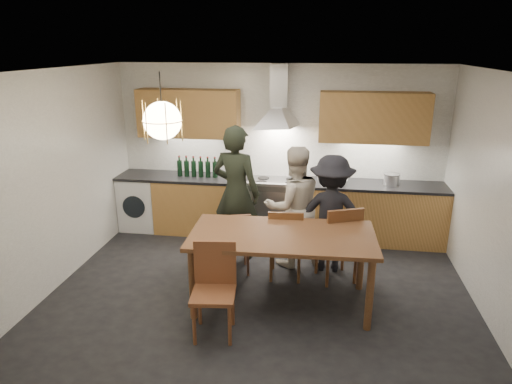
# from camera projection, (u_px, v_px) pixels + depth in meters

# --- Properties ---
(ground) EXTENTS (5.00, 5.00, 0.00)m
(ground) POSITION_uv_depth(u_px,v_px,m) (258.00, 300.00, 5.36)
(ground) COLOR black
(ground) RESTS_ON ground
(room_shell) EXTENTS (5.02, 4.52, 2.61)m
(room_shell) POSITION_uv_depth(u_px,v_px,m) (258.00, 158.00, 4.84)
(room_shell) COLOR white
(room_shell) RESTS_ON ground
(counter_run) EXTENTS (5.00, 0.62, 0.90)m
(counter_run) POSITION_uv_depth(u_px,v_px,m) (278.00, 208.00, 7.05)
(counter_run) COLOR tan
(counter_run) RESTS_ON ground
(range_stove) EXTENTS (0.90, 0.60, 0.92)m
(range_stove) POSITION_uv_depth(u_px,v_px,m) (276.00, 208.00, 7.06)
(range_stove) COLOR silver
(range_stove) RESTS_ON ground
(wall_fixtures) EXTENTS (4.30, 0.54, 1.10)m
(wall_fixtures) POSITION_uv_depth(u_px,v_px,m) (278.00, 115.00, 6.73)
(wall_fixtures) COLOR tan
(wall_fixtures) RESTS_ON ground
(pendant_lamp) EXTENTS (0.43, 0.43, 0.70)m
(pendant_lamp) POSITION_uv_depth(u_px,v_px,m) (162.00, 121.00, 4.76)
(pendant_lamp) COLOR black
(pendant_lamp) RESTS_ON ground
(dining_table) EXTENTS (2.08, 1.09, 0.86)m
(dining_table) POSITION_uv_depth(u_px,v_px,m) (282.00, 242.00, 5.07)
(dining_table) COLOR brown
(dining_table) RESTS_ON ground
(chair_back_left) EXTENTS (0.48, 0.48, 0.86)m
(chair_back_left) POSITION_uv_depth(u_px,v_px,m) (235.00, 239.00, 5.82)
(chair_back_left) COLOR brown
(chair_back_left) RESTS_ON ground
(chair_back_mid) EXTENTS (0.44, 0.44, 0.95)m
(chair_back_mid) POSITION_uv_depth(u_px,v_px,m) (286.00, 240.00, 5.66)
(chair_back_mid) COLOR brown
(chair_back_mid) RESTS_ON ground
(chair_back_right) EXTENTS (0.60, 0.60, 1.01)m
(chair_back_right) POSITION_uv_depth(u_px,v_px,m) (340.00, 240.00, 5.59)
(chair_back_right) COLOR brown
(chair_back_right) RESTS_ON ground
(chair_front) EXTENTS (0.48, 0.48, 0.96)m
(chair_front) POSITION_uv_depth(u_px,v_px,m) (214.00, 282.00, 4.64)
(chair_front) COLOR brown
(chair_front) RESTS_ON ground
(person_left) EXTENTS (0.78, 0.62, 1.86)m
(person_left) POSITION_uv_depth(u_px,v_px,m) (236.00, 193.00, 6.22)
(person_left) COLOR black
(person_left) RESTS_ON ground
(person_mid) EXTENTS (0.97, 0.87, 1.63)m
(person_mid) POSITION_uv_depth(u_px,v_px,m) (294.00, 207.00, 6.02)
(person_mid) COLOR beige
(person_mid) RESTS_ON ground
(person_right) EXTENTS (1.00, 0.58, 1.55)m
(person_right) POSITION_uv_depth(u_px,v_px,m) (331.00, 214.00, 5.90)
(person_right) COLOR black
(person_right) RESTS_ON ground
(mixing_bowl) EXTENTS (0.42, 0.42, 0.08)m
(mixing_bowl) POSITION_uv_depth(u_px,v_px,m) (336.00, 181.00, 6.73)
(mixing_bowl) COLOR silver
(mixing_bowl) RESTS_ON counter_run
(stock_pot) EXTENTS (0.24, 0.24, 0.16)m
(stock_pot) POSITION_uv_depth(u_px,v_px,m) (392.00, 180.00, 6.66)
(stock_pot) COLOR silver
(stock_pot) RESTS_ON counter_run
(wine_bottles) EXTENTS (0.64, 0.08, 0.32)m
(wine_bottles) POSITION_uv_depth(u_px,v_px,m) (197.00, 167.00, 7.05)
(wine_bottles) COLOR black
(wine_bottles) RESTS_ON counter_run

